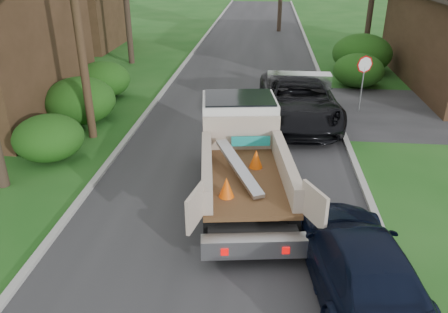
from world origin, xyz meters
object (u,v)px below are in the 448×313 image
(stop_sign, at_px, (364,72))
(black_pickup, at_px, (298,99))
(flatbed_truck, at_px, (242,144))
(house_left_far, at_px, (67,3))
(navy_suv, at_px, (358,260))

(stop_sign, height_order, black_pickup, stop_sign)
(stop_sign, distance_m, flatbed_truck, 8.63)
(house_left_far, height_order, black_pickup, house_left_far)
(house_left_far, height_order, flatbed_truck, house_left_far)
(stop_sign, xyz_separation_m, flatbed_truck, (-4.81, -7.15, -0.48))
(flatbed_truck, bearing_deg, black_pickup, 62.86)
(flatbed_truck, distance_m, black_pickup, 6.09)
(house_left_far, relative_size, black_pickup, 1.14)
(house_left_far, distance_m, black_pickup, 21.57)
(navy_suv, bearing_deg, black_pickup, -94.19)
(flatbed_truck, xyz_separation_m, navy_suv, (2.67, -4.35, -0.59))
(flatbed_truck, bearing_deg, navy_suv, -66.22)
(navy_suv, bearing_deg, stop_sign, -108.48)
(house_left_far, relative_size, flatbed_truck, 1.14)
(flatbed_truck, height_order, black_pickup, flatbed_truck)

